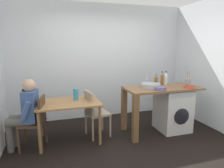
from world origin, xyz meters
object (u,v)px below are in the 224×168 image
washing_machine (173,110)px  vase (76,94)px  chair_person_seat (36,120)px  bottle_clear_small (166,79)px  utensil_crock (188,82)px  colander (189,86)px  bottle_tall_green (156,80)px  dining_table (68,107)px  mixing_bowl (160,88)px  bottle_squat_brown (162,79)px  chair_opposite (94,111)px  seated_person (26,111)px

washing_machine → vase: size_ratio=4.03×
chair_person_seat → bottle_clear_small: 2.65m
utensil_crock → colander: (-0.18, -0.27, -0.04)m
bottle_tall_green → colander: 0.66m
dining_table → washing_machine: (2.10, -0.13, -0.21)m
washing_machine → mixing_bowl: size_ratio=4.13×
washing_machine → bottle_squat_brown: bottle_squat_brown is taller
colander → vase: 2.18m
bottle_squat_brown → mixing_bowl: size_ratio=1.36×
mixing_bowl → vase: bearing=164.3°
bottle_squat_brown → vase: bearing=-179.9°
dining_table → chair_person_seat: (-0.55, -0.11, -0.14)m
utensil_crock → bottle_clear_small: bearing=157.2°
bottle_clear_small → colander: (0.24, -0.45, -0.10)m
chair_opposite → vase: 0.48m
chair_opposite → bottle_tall_green: bearing=83.7°
mixing_bowl → bottle_squat_brown: bearing=55.1°
bottle_tall_green → utensil_crock: utensil_crock is taller
bottle_squat_brown → utensil_crock: bearing=-19.3°
bottle_tall_green → dining_table: bearing=-175.6°
washing_machine → colander: size_ratio=4.30×
chair_person_seat → vase: size_ratio=4.22×
chair_person_seat → washing_machine: 2.64m
dining_table → seated_person: seated_person is taller
dining_table → chair_person_seat: bearing=-168.3°
chair_person_seat → bottle_tall_green: bottle_tall_green is taller
chair_opposite → colander: size_ratio=4.50×
chair_person_seat → bottle_squat_brown: (2.50, 0.22, 0.54)m
dining_table → chair_opposite: bearing=4.3°
washing_machine → vase: 2.00m
vase → mixing_bowl: bearing=-15.7°
dining_table → chair_opposite: chair_opposite is taller
chair_opposite → colander: 1.90m
bottle_tall_green → bottle_squat_brown: (0.12, -0.04, 0.03)m
chair_opposite → vase: vase is taller
washing_machine → bottle_tall_green: 0.70m
chair_person_seat → bottle_clear_small: bearing=-74.6°
seated_person → washing_machine: size_ratio=1.40×
dining_table → bottle_squat_brown: bottle_squat_brown is taller
chair_opposite → bottle_clear_small: 1.66m
chair_opposite → mixing_bowl: (1.18, -0.36, 0.44)m
dining_table → bottle_tall_green: bottle_tall_green is taller
bottle_clear_small → colander: bottle_clear_small is taller
dining_table → washing_machine: 2.11m
washing_machine → bottle_tall_green: bottle_tall_green is taller
chair_person_seat → vase: (0.70, 0.21, 0.34)m
chair_person_seat → bottle_tall_green: size_ratio=4.09×
chair_opposite → bottle_tall_green: bottle_tall_green is taller
dining_table → chair_opposite: (0.48, 0.04, -0.14)m
bottle_squat_brown → bottle_clear_small: same height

